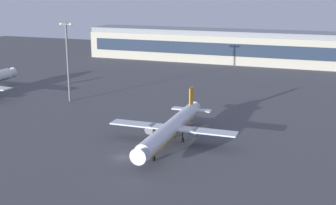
{
  "coord_description": "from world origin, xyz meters",
  "views": [
    {
      "loc": [
        43.01,
        -85.65,
        37.12
      ],
      "look_at": [
        -2.72,
        36.0,
        4.0
      ],
      "focal_mm": 47.99,
      "sensor_mm": 36.0,
      "label": 1
    }
  ],
  "objects": [
    {
      "name": "ground_plane",
      "position": [
        0.0,
        0.0,
        0.0
      ],
      "size": [
        416.0,
        416.0,
        0.0
      ],
      "primitive_type": "plane",
      "color": "#4C4C51"
    },
    {
      "name": "apron_light_west",
      "position": [
        -40.08,
        40.73,
        15.07
      ],
      "size": [
        4.8,
        0.9,
        26.44
      ],
      "color": "slate",
      "rests_on": "ground"
    },
    {
      "name": "airplane_terminal_side",
      "position": [
        6.98,
        12.65,
        4.03
      ],
      "size": [
        32.23,
        41.46,
        10.65
      ],
      "rotation": [
        0.0,
        0.0,
        3.16
      ],
      "color": "silver",
      "rests_on": "ground"
    },
    {
      "name": "terminal_building",
      "position": [
        12.51,
        142.76,
        8.09
      ],
      "size": [
        193.51,
        22.4,
        16.4
      ],
      "color": "#B2AD99",
      "rests_on": "ground"
    }
  ]
}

